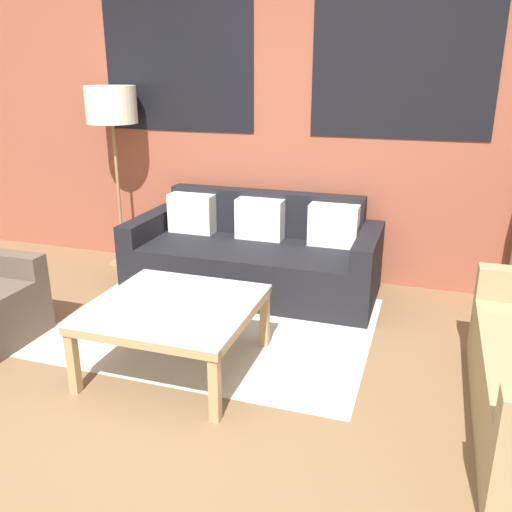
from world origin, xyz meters
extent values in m
plane|color=brown|center=(0.00, 0.00, 0.00)|extent=(16.00, 16.00, 0.00)
cube|color=brown|center=(0.00, 2.44, 1.40)|extent=(8.40, 0.08, 2.80)
cube|color=black|center=(-0.95, 2.39, 1.80)|extent=(1.40, 0.01, 1.10)
cube|color=black|center=(0.95, 2.39, 1.80)|extent=(1.40, 0.01, 1.10)
cube|color=beige|center=(-0.14, 1.18, 0.00)|extent=(2.23, 1.69, 0.00)
cube|color=black|center=(-0.10, 1.82, 0.20)|extent=(1.72, 0.72, 0.40)
cube|color=black|center=(-0.10, 2.26, 0.39)|extent=(1.72, 0.16, 0.78)
cube|color=black|center=(-1.04, 1.90, 0.29)|extent=(0.16, 0.88, 0.58)
cube|color=black|center=(0.84, 1.90, 0.29)|extent=(0.16, 0.88, 0.58)
cube|color=silver|center=(-0.73, 2.10, 0.57)|extent=(0.40, 0.16, 0.34)
cube|color=white|center=(-0.10, 2.10, 0.57)|extent=(0.40, 0.16, 0.34)
cube|color=silver|center=(0.53, 2.10, 0.57)|extent=(0.40, 0.16, 0.34)
cube|color=silver|center=(-0.14, 0.57, 0.43)|extent=(0.95, 0.95, 0.01)
cube|color=tan|center=(-0.14, 0.12, 0.40)|extent=(0.95, 0.05, 0.05)
cube|color=tan|center=(-0.14, 1.01, 0.40)|extent=(0.95, 0.05, 0.05)
cube|color=tan|center=(-0.59, 0.57, 0.40)|extent=(0.05, 0.95, 0.05)
cube|color=tan|center=(0.30, 0.57, 0.40)|extent=(0.05, 0.95, 0.05)
cube|color=tan|center=(-0.58, 0.13, 0.21)|extent=(0.05, 0.05, 0.42)
cube|color=tan|center=(0.29, 0.13, 0.21)|extent=(0.06, 0.05, 0.42)
cube|color=tan|center=(-0.58, 1.00, 0.21)|extent=(0.05, 0.06, 0.42)
cube|color=tan|center=(0.29, 1.00, 0.21)|extent=(0.06, 0.06, 0.42)
cylinder|color=olive|center=(-1.47, 2.13, 0.01)|extent=(0.28, 0.28, 0.02)
cylinder|color=olive|center=(-1.47, 2.13, 0.67)|extent=(0.03, 0.03, 1.30)
cylinder|color=beige|center=(-1.47, 2.13, 1.48)|extent=(0.44, 0.44, 0.32)
camera|label=1|loc=(1.26, -2.12, 1.76)|focal=38.00mm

